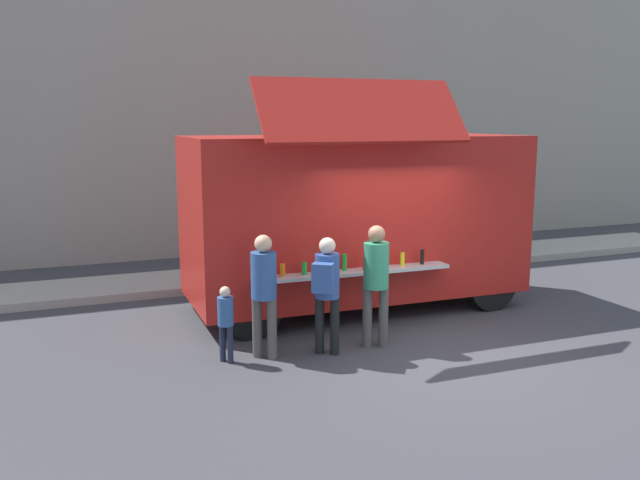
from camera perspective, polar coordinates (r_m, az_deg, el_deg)
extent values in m
plane|color=#38383D|center=(9.46, 10.00, -9.56)|extent=(60.00, 60.00, 0.00)
cube|color=#9E998E|center=(13.06, -18.26, -4.03)|extent=(28.00, 1.60, 0.15)
cube|color=gray|center=(16.65, -16.35, 11.65)|extent=(32.00, 2.40, 7.40)
cube|color=#B01E17|center=(11.19, 3.06, 2.21)|extent=(5.61, 2.27, 2.63)
cube|color=#B01E17|center=(9.50, 3.72, 11.08)|extent=(3.08, 0.84, 0.92)
cube|color=black|center=(9.98, 2.58, 3.06)|extent=(2.92, 0.13, 1.19)
cube|color=#B7B7BC|center=(9.96, 3.02, -2.77)|extent=(3.08, 0.39, 0.05)
cylinder|color=orange|center=(9.57, -3.26, -2.59)|extent=(0.08, 0.08, 0.19)
cylinder|color=green|center=(9.65, -1.35, -2.48)|extent=(0.08, 0.08, 0.18)
cylinder|color=orange|center=(9.79, 0.41, -2.25)|extent=(0.08, 0.08, 0.20)
cylinder|color=green|center=(9.90, 2.11, -1.93)|extent=(0.07, 0.07, 0.26)
cylinder|color=red|center=(9.96, 3.88, -1.96)|extent=(0.06, 0.06, 0.23)
cylinder|color=silver|center=(10.16, 5.45, -1.72)|extent=(0.07, 0.07, 0.23)
cylinder|color=yellow|center=(10.30, 7.11, -1.65)|extent=(0.07, 0.07, 0.21)
cylinder|color=black|center=(10.46, 8.80, -1.45)|extent=(0.06, 0.06, 0.24)
cube|color=black|center=(12.50, 14.68, 4.93)|extent=(0.10, 1.87, 1.16)
cylinder|color=black|center=(13.18, 9.65, -1.84)|extent=(0.90, 0.28, 0.90)
cylinder|color=black|center=(11.63, 14.43, -3.66)|extent=(0.90, 0.28, 0.90)
cylinder|color=black|center=(11.66, -8.40, -3.40)|extent=(0.90, 0.28, 0.90)
cylinder|color=black|center=(9.87, -5.95, -5.88)|extent=(0.90, 0.28, 0.90)
cylinder|color=#2B5B38|center=(15.54, 14.17, -0.17)|extent=(0.60, 0.60, 0.90)
cylinder|color=#4C4844|center=(9.48, 4.10, -6.65)|extent=(0.14, 0.14, 0.86)
cylinder|color=#4C4844|center=(9.52, 5.48, -6.61)|extent=(0.14, 0.14, 0.86)
cylinder|color=#328C63|center=(9.31, 4.86, -2.19)|extent=(0.36, 0.36, 0.65)
sphere|color=#A06F54|center=(9.22, 4.90, 0.51)|extent=(0.24, 0.24, 0.24)
cylinder|color=black|center=(9.20, -0.04, -7.34)|extent=(0.13, 0.13, 0.80)
cylinder|color=black|center=(9.15, 1.28, -7.44)|extent=(0.13, 0.13, 0.80)
cylinder|color=#2D498A|center=(8.99, 0.63, -3.11)|extent=(0.33, 0.33, 0.61)
sphere|color=beige|center=(8.90, 0.63, -0.50)|extent=(0.23, 0.23, 0.23)
cube|color=#2C4C8C|center=(8.74, 0.25, -3.29)|extent=(0.33, 0.30, 0.39)
cylinder|color=#504A46|center=(9.10, -5.44, -7.48)|extent=(0.13, 0.13, 0.83)
cylinder|color=#504A46|center=(9.01, -4.16, -7.65)|extent=(0.13, 0.13, 0.83)
cylinder|color=#2C4E88|center=(8.86, -4.87, -3.05)|extent=(0.35, 0.35, 0.63)
sphere|color=#DFA785|center=(8.77, -4.92, -0.31)|extent=(0.23, 0.23, 0.23)
cylinder|color=#1F2336|center=(9.05, -8.39, -8.74)|extent=(0.08, 0.08, 0.51)
cylinder|color=#1F2336|center=(8.96, -7.74, -8.92)|extent=(0.08, 0.08, 0.51)
cylinder|color=#2D5087|center=(8.87, -8.14, -6.09)|extent=(0.21, 0.21, 0.39)
sphere|color=beige|center=(8.80, -8.18, -4.43)|extent=(0.14, 0.14, 0.14)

